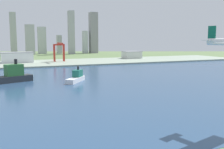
{
  "coord_description": "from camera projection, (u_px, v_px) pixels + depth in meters",
  "views": [
    {
      "loc": [
        -79.8,
        -22.14,
        47.51
      ],
      "look_at": [
        -3.5,
        160.43,
        20.46
      ],
      "focal_mm": 41.94,
      "sensor_mm": 36.0,
      "label": 1
    }
  ],
  "objects": [
    {
      "name": "warehouse_annex",
      "position": [
        132.0,
        55.0,
        608.97
      ],
      "size": [
        40.22,
        31.38,
        16.47
      ],
      "color": "silver",
      "rests_on": "industrial_pier"
    },
    {
      "name": "port_crane_red",
      "position": [
        59.0,
        48.0,
        519.84
      ],
      "size": [
        21.46,
        47.31,
        37.55
      ],
      "color": "#B72D23",
      "rests_on": "industrial_pier"
    },
    {
      "name": "warehouse_main",
      "position": [
        17.0,
        57.0,
        502.7
      ],
      "size": [
        58.91,
        33.57,
        19.73
      ],
      "color": "white",
      "rests_on": "industrial_pier"
    },
    {
      "name": "ferry_boat",
      "position": [
        76.0,
        78.0,
        291.21
      ],
      "size": [
        28.79,
        34.01,
        16.48
      ],
      "color": "white",
      "rests_on": "water_bay"
    },
    {
      "name": "distant_skyline",
      "position": [
        43.0,
        37.0,
        811.69
      ],
      "size": [
        410.37,
        70.08,
        134.64
      ],
      "color": "#A8AAB2",
      "rests_on": "ground"
    },
    {
      "name": "water_bay",
      "position": [
        86.0,
        84.0,
        276.55
      ],
      "size": [
        840.0,
        360.0,
        0.15
      ],
      "primitive_type": "cube",
      "color": "#2D4C70",
      "rests_on": "ground"
    },
    {
      "name": "ground_plane",
      "position": [
        72.0,
        77.0,
        331.41
      ],
      "size": [
        2400.0,
        2400.0,
        0.0
      ],
      "primitive_type": "plane",
      "color": "#637D4D"
    },
    {
      "name": "industrial_pier",
      "position": [
        48.0,
        63.0,
        504.93
      ],
      "size": [
        840.0,
        140.0,
        2.5
      ],
      "primitive_type": "cube",
      "color": "#96A592",
      "rests_on": "ground"
    },
    {
      "name": "container_barge",
      "position": [
        10.0,
        76.0,
        286.35
      ],
      "size": [
        52.23,
        30.35,
        25.17
      ],
      "color": "#2D3338",
      "rests_on": "water_bay"
    }
  ]
}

